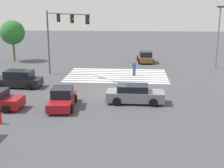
# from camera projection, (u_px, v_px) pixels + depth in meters

# --- Properties ---
(ground_plane) EXTENTS (135.98, 135.98, 0.00)m
(ground_plane) POSITION_uv_depth(u_px,v_px,m) (112.00, 94.00, 28.16)
(ground_plane) COLOR #47474C
(crosswalk_markings) EXTENTS (11.30, 7.25, 0.01)m
(crosswalk_markings) POSITION_uv_depth(u_px,v_px,m) (117.00, 75.00, 35.44)
(crosswalk_markings) COLOR silver
(crosswalk_markings) RESTS_ON ground_plane
(traffic_signal_mast) EXTENTS (5.76, 5.76, 7.16)m
(traffic_signal_mast) POSITION_uv_depth(u_px,v_px,m) (60.00, 29.00, 33.00)
(traffic_signal_mast) COLOR #47474C
(traffic_signal_mast) RESTS_ON ground_plane
(car_0) EXTENTS (4.69, 2.10, 1.52)m
(car_0) POSITION_uv_depth(u_px,v_px,m) (135.00, 94.00, 25.39)
(car_0) COLOR gray
(car_0) RESTS_ON ground_plane
(car_1) EXTENTS (4.70, 2.24, 1.66)m
(car_1) POSITION_uv_depth(u_px,v_px,m) (18.00, 79.00, 30.22)
(car_1) COLOR black
(car_1) RESTS_ON ground_plane
(car_2) EXTENTS (2.24, 4.36, 1.54)m
(car_2) POSITION_uv_depth(u_px,v_px,m) (62.00, 99.00, 24.36)
(car_2) COLOR maroon
(car_2) RESTS_ON ground_plane
(car_3) EXTENTS (2.29, 4.45, 1.57)m
(car_3) POSITION_uv_depth(u_px,v_px,m) (145.00, 57.00, 43.28)
(car_3) COLOR brown
(car_3) RESTS_ON ground_plane
(pedestrian) EXTENTS (0.40, 0.30, 1.61)m
(pedestrian) POSITION_uv_depth(u_px,v_px,m) (134.00, 68.00, 35.08)
(pedestrian) COLOR #38383D
(pedestrian) RESTS_ON ground_plane
(street_light_pole_a) EXTENTS (0.80, 0.36, 7.65)m
(street_light_pole_a) POSITION_uv_depth(u_px,v_px,m) (219.00, 32.00, 38.03)
(street_light_pole_a) COLOR slate
(street_light_pole_a) RESTS_ON ground_plane
(tree_corner_a) EXTENTS (3.38, 3.38, 5.72)m
(tree_corner_a) POSITION_uv_depth(u_px,v_px,m) (13.00, 33.00, 43.44)
(tree_corner_a) COLOR brown
(tree_corner_a) RESTS_ON ground_plane
(fire_hydrant) EXTENTS (0.22, 0.22, 0.86)m
(fire_hydrant) POSITION_uv_depth(u_px,v_px,m) (0.00, 118.00, 20.98)
(fire_hydrant) COLOR red
(fire_hydrant) RESTS_ON ground_plane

